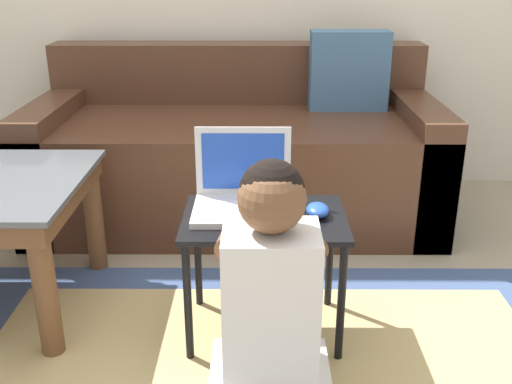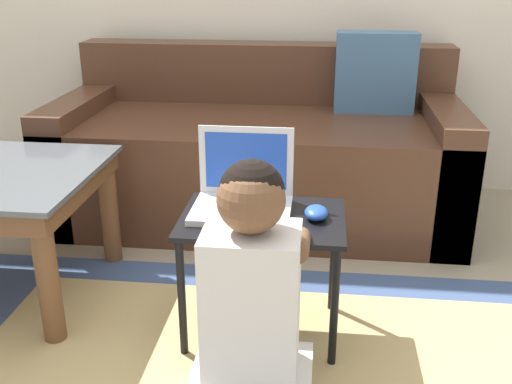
# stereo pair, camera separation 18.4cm
# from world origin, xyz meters

# --- Properties ---
(ground_plane) EXTENTS (16.00, 16.00, 0.00)m
(ground_plane) POSITION_xyz_m (0.00, 0.00, 0.00)
(ground_plane) COLOR gray
(area_rug) EXTENTS (2.39, 1.23, 0.01)m
(area_rug) POSITION_xyz_m (0.05, -0.19, 0.00)
(area_rug) COLOR #3D517A
(area_rug) RESTS_ON ground_plane
(couch) EXTENTS (1.80, 0.84, 0.84)m
(couch) POSITION_xyz_m (-0.06, 1.01, 0.29)
(couch) COLOR #4C2D1E
(couch) RESTS_ON ground_plane
(laptop_desk) EXTENTS (0.50, 0.35, 0.41)m
(laptop_desk) POSITION_xyz_m (0.05, 0.01, 0.35)
(laptop_desk) COLOR black
(laptop_desk) RESTS_ON ground_plane
(laptop) EXTENTS (0.30, 0.24, 0.24)m
(laptop) POSITION_xyz_m (-0.02, 0.06, 0.45)
(laptop) COLOR silver
(laptop) RESTS_ON laptop_desk
(computer_mouse) EXTENTS (0.07, 0.09, 0.04)m
(computer_mouse) POSITION_xyz_m (0.21, 0.01, 0.43)
(computer_mouse) COLOR #234CB2
(computer_mouse) RESTS_ON laptop_desk
(person_seated) EXTENTS (0.31, 0.42, 0.72)m
(person_seated) POSITION_xyz_m (0.06, -0.38, 0.32)
(person_seated) COLOR silver
(person_seated) RESTS_ON ground_plane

